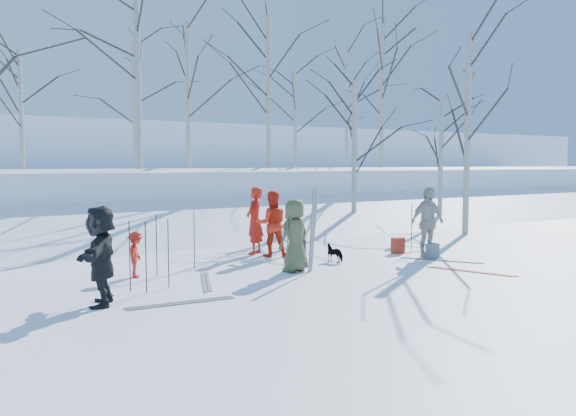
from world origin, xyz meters
TOP-DOWN VIEW (x-y plane):
  - ground at (0.00, 0.00)m, footprint 120.00×120.00m
  - snow_ramp at (0.00, 7.00)m, footprint 70.00×9.49m
  - snow_plateau at (0.00, 17.00)m, footprint 70.00×18.00m
  - far_hill at (0.00, 38.00)m, footprint 90.00×30.00m
  - skier_olive_center at (-0.70, 0.04)m, footprint 0.90×0.70m
  - skier_red_north at (-0.33, 2.68)m, footprint 0.78×0.74m
  - skier_redor_behind at (-0.13, 2.11)m, footprint 1.01×0.90m
  - skier_red_seated at (-3.91, 1.24)m, footprint 0.59×0.73m
  - skier_cream_east at (3.30, -0.01)m, footprint 1.07×0.46m
  - skier_grey_west at (-5.08, -0.79)m, footprint 1.06×1.66m
  - dog at (0.80, 0.59)m, footprint 0.40×0.57m
  - upright_ski_left at (-0.42, -0.23)m, footprint 0.11×0.17m
  - upright_ski_right at (-0.33, -0.18)m, footprint 0.12×0.23m
  - ski_pair_a at (-2.82, 0.04)m, footprint 1.43×2.03m
  - ski_pair_b at (-3.88, -1.38)m, footprint 0.45×1.93m
  - ski_pair_c at (2.68, -2.00)m, footprint 1.58×2.04m
  - ski_pair_d at (3.16, -0.65)m, footprint 1.97×2.09m
  - ski_pole_a at (-3.51, 1.08)m, footprint 0.02×0.02m
  - ski_pole_b at (3.35, 0.64)m, footprint 0.02×0.02m
  - ski_pole_c at (-2.47, 1.57)m, footprint 0.02×0.02m
  - ski_pole_d at (0.55, 2.45)m, footprint 0.02×0.02m
  - ski_pole_e at (0.87, 2.79)m, footprint 0.02×0.02m
  - ski_pole_f at (-4.37, 0.02)m, footprint 0.02×0.02m
  - ski_pole_g at (-3.64, -0.04)m, footprint 0.02×0.02m
  - ski_pole_h at (-4.15, -0.27)m, footprint 0.02×0.02m
  - ski_pole_i at (3.53, 0.18)m, footprint 0.02×0.02m
  - backpack_red at (3.04, 0.81)m, footprint 0.32×0.22m
  - backpack_grey at (3.23, -0.26)m, footprint 0.30×0.20m
  - backpack_dark at (0.62, 2.01)m, footprint 0.34×0.24m
  - birch_plateau_a at (1.63, 12.61)m, footprint 4.95×4.95m
  - birch_plateau_c at (-4.93, 12.36)m, footprint 3.63×3.63m
  - birch_plateau_d at (7.51, 13.36)m, footprint 3.97×3.97m
  - birch_plateau_e at (4.42, 10.52)m, footprint 5.07×5.07m
  - birch_plateau_g at (-1.23, 10.15)m, footprint 5.41×5.41m
  - birch_plateau_h at (0.45, 16.67)m, footprint 4.81×4.81m
  - birch_plateau_i at (10.69, 10.58)m, footprint 5.57×5.57m
  - birch_plateau_j at (12.10, 15.27)m, footprint 5.26×5.26m
  - birch_edge_b at (7.78, 2.71)m, footprint 5.30×5.30m
  - birch_edge_c at (9.28, 5.34)m, footprint 4.12×4.12m
  - birch_edge_e at (5.62, 6.11)m, footprint 4.42×4.42m

SIDE VIEW (x-z plane):
  - ground at x=0.00m, z-range 0.00..0.00m
  - ski_pair_a at x=-2.82m, z-range 0.00..0.02m
  - ski_pair_b at x=-3.88m, z-range 0.00..0.02m
  - ski_pair_c at x=2.68m, z-range 0.00..0.02m
  - ski_pair_d at x=3.16m, z-range 0.00..0.02m
  - snow_ramp at x=0.00m, z-range -1.91..2.21m
  - backpack_grey at x=3.23m, z-range 0.00..0.38m
  - backpack_dark at x=0.62m, z-range 0.00..0.40m
  - backpack_red at x=3.04m, z-range 0.00..0.42m
  - dog at x=0.80m, z-range 0.00..0.44m
  - skier_red_seated at x=-3.91m, z-range 0.00..0.99m
  - ski_pole_a at x=-3.51m, z-range 0.00..1.34m
  - ski_pole_b at x=3.35m, z-range 0.00..1.34m
  - ski_pole_c at x=-2.47m, z-range 0.00..1.34m
  - ski_pole_d at x=0.55m, z-range 0.00..1.34m
  - ski_pole_e at x=0.87m, z-range 0.00..1.34m
  - ski_pole_f at x=-4.37m, z-range 0.00..1.34m
  - ski_pole_g at x=-3.64m, z-range 0.00..1.34m
  - ski_pole_h at x=-4.15m, z-range 0.00..1.34m
  - ski_pole_i at x=3.53m, z-range 0.00..1.34m
  - skier_olive_center at x=-0.70m, z-range 0.00..1.63m
  - skier_redor_behind at x=-0.13m, z-range 0.00..1.70m
  - skier_grey_west at x=-5.08m, z-range 0.00..1.71m
  - skier_red_north at x=-0.33m, z-range 0.00..1.80m
  - skier_cream_east at x=3.30m, z-range 0.00..1.81m
  - upright_ski_left at x=-0.42m, z-range 0.00..1.90m
  - upright_ski_right at x=-0.33m, z-range 0.00..1.90m
  - snow_plateau at x=0.00m, z-range -0.10..2.10m
  - far_hill at x=0.00m, z-range -1.00..5.00m
  - birch_edge_c at x=9.28m, z-range 0.00..5.03m
  - birch_edge_e at x=5.62m, z-range 0.00..5.45m
  - birch_edge_b at x=7.78m, z-range 0.00..6.72m
  - birch_plateau_c at x=-4.93m, z-range 2.20..6.52m
  - birch_plateau_d at x=7.51m, z-range 2.20..7.01m
  - birch_plateau_h at x=0.45m, z-range 2.20..8.22m
  - birch_plateau_a at x=1.63m, z-range 2.20..8.41m
  - birch_plateau_e at x=4.42m, z-range 2.20..8.58m
  - birch_plateau_j at x=12.10m, z-range 2.20..8.86m
  - birch_plateau_g at x=-1.23m, z-range 2.20..9.07m
  - birch_plateau_i at x=10.69m, z-range 2.20..9.31m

